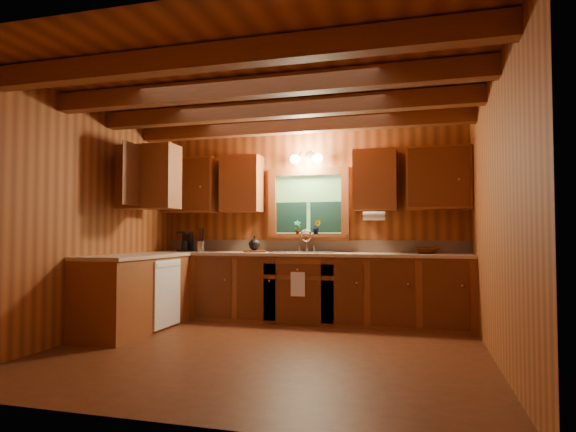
{
  "coord_description": "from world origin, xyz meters",
  "views": [
    {
      "loc": [
        1.44,
        -4.53,
        1.13
      ],
      "look_at": [
        0.0,
        0.8,
        1.35
      ],
      "focal_mm": 29.89,
      "sensor_mm": 36.0,
      "label": 1
    }
  ],
  "objects_px": {
    "wicker_basket": "(427,250)",
    "sink": "(304,256)",
    "cutting_board": "(254,251)",
    "coffee_maker": "(186,242)"
  },
  "relations": [
    {
      "from": "wicker_basket",
      "to": "sink",
      "type": "bearing_deg",
      "value": -178.66
    },
    {
      "from": "cutting_board",
      "to": "sink",
      "type": "bearing_deg",
      "value": -13.93
    },
    {
      "from": "sink",
      "to": "cutting_board",
      "type": "xyz_separation_m",
      "value": [
        -0.66,
        -0.09,
        0.06
      ]
    },
    {
      "from": "coffee_maker",
      "to": "cutting_board",
      "type": "distance_m",
      "value": 1.05
    },
    {
      "from": "sink",
      "to": "wicker_basket",
      "type": "distance_m",
      "value": 1.55
    },
    {
      "from": "coffee_maker",
      "to": "wicker_basket",
      "type": "xyz_separation_m",
      "value": [
        3.25,
        0.03,
        -0.1
      ]
    },
    {
      "from": "cutting_board",
      "to": "wicker_basket",
      "type": "bearing_deg",
      "value": -18.17
    },
    {
      "from": "cutting_board",
      "to": "wicker_basket",
      "type": "height_order",
      "value": "wicker_basket"
    },
    {
      "from": "cutting_board",
      "to": "wicker_basket",
      "type": "relative_size",
      "value": 0.89
    },
    {
      "from": "coffee_maker",
      "to": "wicker_basket",
      "type": "relative_size",
      "value": 0.85
    }
  ]
}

